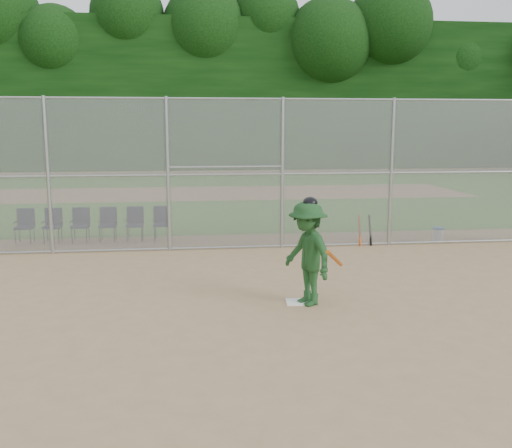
{
  "coord_description": "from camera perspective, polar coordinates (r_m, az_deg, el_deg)",
  "views": [
    {
      "loc": [
        -1.49,
        -9.92,
        3.25
      ],
      "look_at": [
        0.0,
        2.5,
        1.1
      ],
      "focal_mm": 40.0,
      "sensor_mm": 36.0,
      "label": 1
    }
  ],
  "objects": [
    {
      "name": "chair_5",
      "position": [
        16.62,
        -9.41,
        0.03
      ],
      "size": [
        0.54,
        0.52,
        0.96
      ],
      "primitive_type": null,
      "color": "#0E1434",
      "rests_on": "ground"
    },
    {
      "name": "spare_bats",
      "position": [
        16.0,
        10.83,
        -0.62
      ],
      "size": [
        0.36,
        0.32,
        0.83
      ],
      "color": "#D84C14",
      "rests_on": "ground"
    },
    {
      "name": "chair_2",
      "position": [
        16.88,
        -17.18,
        -0.13
      ],
      "size": [
        0.54,
        0.52,
        0.96
      ],
      "primitive_type": null,
      "color": "#0E1434",
      "rests_on": "ground"
    },
    {
      "name": "dirt_patch_far",
      "position": [
        28.14,
        -3.76,
        3.13
      ],
      "size": [
        24.0,
        24.0,
        0.0
      ],
      "primitive_type": "plane",
      "color": "tan",
      "rests_on": "ground"
    },
    {
      "name": "chair_1",
      "position": [
        17.04,
        -19.69,
        -0.18
      ],
      "size": [
        0.54,
        0.52,
        0.96
      ],
      "primitive_type": null,
      "color": "#0E1434",
      "rests_on": "ground"
    },
    {
      "name": "backstop_fence",
      "position": [
        15.04,
        -1.14,
        5.25
      ],
      "size": [
        16.09,
        0.09,
        4.0
      ],
      "color": "gray",
      "rests_on": "ground"
    },
    {
      "name": "home_plate",
      "position": [
        10.77,
        4.19,
        -7.78
      ],
      "size": [
        0.46,
        0.46,
        0.02
      ],
      "primitive_type": "cube",
      "rotation": [
        0.0,
        0.0,
        -0.09
      ],
      "color": "white",
      "rests_on": "ground"
    },
    {
      "name": "chair_0",
      "position": [
        17.22,
        -22.16,
        -0.23
      ],
      "size": [
        0.54,
        0.52,
        0.96
      ],
      "primitive_type": null,
      "color": "#0E1434",
      "rests_on": "ground"
    },
    {
      "name": "batter_at_plate",
      "position": [
        10.45,
        5.17,
        -2.91
      ],
      "size": [
        1.21,
        1.46,
        2.0
      ],
      "color": "#1C471F",
      "rests_on": "ground"
    },
    {
      "name": "treeline",
      "position": [
        30.04,
        -4.09,
        14.03
      ],
      "size": [
        81.0,
        60.0,
        11.0
      ],
      "color": "black",
      "rests_on": "ground"
    },
    {
      "name": "chair_3",
      "position": [
        16.76,
        -14.62,
        -0.07
      ],
      "size": [
        0.54,
        0.52,
        0.96
      ],
      "primitive_type": null,
      "color": "#0E1434",
      "rests_on": "ground"
    },
    {
      "name": "ground",
      "position": [
        10.54,
        1.63,
        -8.21
      ],
      "size": [
        100.0,
        100.0,
        0.0
      ],
      "primitive_type": "plane",
      "color": "tan",
      "rests_on": "ground"
    },
    {
      "name": "chair_4",
      "position": [
        16.67,
        -12.02,
        -0.02
      ],
      "size": [
        0.54,
        0.52,
        0.96
      ],
      "primitive_type": null,
      "color": "#0E1434",
      "rests_on": "ground"
    },
    {
      "name": "grass_strip",
      "position": [
        28.14,
        -3.76,
        3.12
      ],
      "size": [
        100.0,
        100.0,
        0.0
      ],
      "primitive_type": "plane",
      "color": "#30691F",
      "rests_on": "ground"
    },
    {
      "name": "water_cooler",
      "position": [
        16.97,
        17.74,
        -1.02
      ],
      "size": [
        0.33,
        0.33,
        0.42
      ],
      "color": "white",
      "rests_on": "ground"
    }
  ]
}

